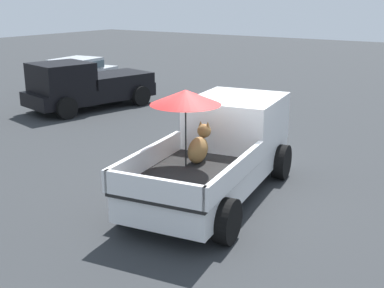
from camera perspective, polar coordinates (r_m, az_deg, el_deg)
name	(u,v)px	position (r m, az deg, el deg)	size (l,w,h in m)	color
ground_plane	(213,197)	(10.60, 2.39, -6.09)	(80.00, 80.00, 0.00)	#2D3033
pickup_truck_main	(221,147)	(10.67, 3.30, -0.34)	(5.28, 2.89, 2.38)	black
pickup_truck_red	(86,86)	(19.13, -11.95, 6.51)	(5.08, 2.97, 1.80)	black
parked_sedan_near	(75,72)	(23.81, -13.10, 8.03)	(4.47, 2.35, 1.33)	black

